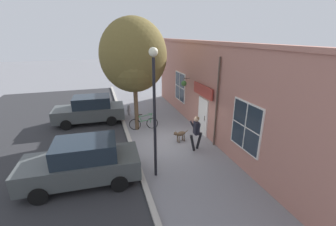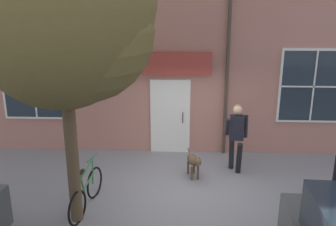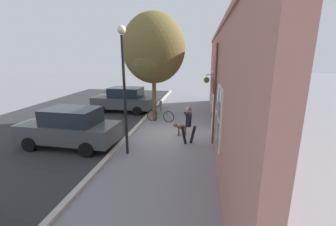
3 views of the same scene
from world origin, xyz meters
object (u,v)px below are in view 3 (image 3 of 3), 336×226
object	(u,v)px
dog_on_leash	(181,127)
pedestrian_walking	(189,121)
fire_hydrant	(161,105)
parked_car_mid_block	(70,127)
street_lamp	(124,74)
street_tree_by_curb	(153,51)
leaning_bicycle	(160,115)
parked_car_nearest_curb	(124,100)

from	to	relation	value
dog_on_leash	pedestrian_walking	bearing A→B (deg)	112.92
dog_on_leash	fire_hydrant	bearing A→B (deg)	-68.47
parked_car_mid_block	street_lamp	bearing A→B (deg)	172.29
street_tree_by_curb	leaning_bicycle	size ratio (longest dim) A/B	3.68
fire_hydrant	leaning_bicycle	bearing A→B (deg)	100.22
parked_car_mid_block	fire_hydrant	bearing A→B (deg)	-110.64
dog_on_leash	fire_hydrant	xyz separation A→B (m)	(1.99, -5.05, -0.05)
street_tree_by_curb	parked_car_mid_block	bearing A→B (deg)	57.73
parked_car_nearest_curb	fire_hydrant	bearing A→B (deg)	-164.06
parked_car_mid_block	street_lamp	distance (m)	3.65
dog_on_leash	parked_car_nearest_curb	distance (m)	6.28
dog_on_leash	parked_car_mid_block	world-z (taller)	parked_car_mid_block
leaning_bicycle	parked_car_mid_block	size ratio (longest dim) A/B	0.40
parked_car_nearest_curb	fire_hydrant	world-z (taller)	parked_car_nearest_curb
parked_car_mid_block	fire_hydrant	size ratio (longest dim) A/B	5.69
dog_on_leash	street_tree_by_curb	distance (m)	4.78
street_lamp	fire_hydrant	xyz separation A→B (m)	(0.02, -7.59, -2.88)
pedestrian_walking	parked_car_mid_block	distance (m)	5.28
street_tree_by_curb	parked_car_mid_block	xyz separation A→B (m)	(2.81, 4.44, -3.31)
leaning_bicycle	fire_hydrant	distance (m)	2.84
street_tree_by_curb	fire_hydrant	world-z (taller)	street_tree_by_curb
pedestrian_walking	street_lamp	world-z (taller)	street_lamp
street_tree_by_curb	street_lamp	xyz separation A→B (m)	(0.07, 4.81, -0.92)
street_lamp	pedestrian_walking	bearing A→B (deg)	-148.45
dog_on_leash	parked_car_mid_block	distance (m)	5.21
parked_car_mid_block	fire_hydrant	xyz separation A→B (m)	(-2.72, -7.22, -0.48)
pedestrian_walking	parked_car_nearest_curb	distance (m)	7.33
dog_on_leash	street_lamp	distance (m)	4.28
leaning_bicycle	fire_hydrant	xyz separation A→B (m)	(0.50, -2.80, 0.02)
parked_car_mid_block	parked_car_nearest_curb	bearing A→B (deg)	-91.61
street_tree_by_curb	fire_hydrant	xyz separation A→B (m)	(0.09, -2.78, -3.80)
dog_on_leash	fire_hydrant	distance (m)	5.43
leaning_bicycle	parked_car_mid_block	bearing A→B (deg)	53.90
pedestrian_walking	parked_car_nearest_curb	xyz separation A→B (m)	(4.98, -5.38, -0.19)
pedestrian_walking	parked_car_nearest_curb	world-z (taller)	pedestrian_walking
parked_car_mid_block	street_tree_by_curb	bearing A→B (deg)	-122.27
fire_hydrant	street_tree_by_curb	bearing A→B (deg)	91.76
street_tree_by_curb	parked_car_nearest_curb	distance (m)	4.70
pedestrian_walking	street_lamp	distance (m)	3.60
pedestrian_walking	leaning_bicycle	bearing A→B (deg)	-59.68
fire_hydrant	pedestrian_walking	bearing A→B (deg)	111.77
leaning_bicycle	street_lamp	world-z (taller)	street_lamp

